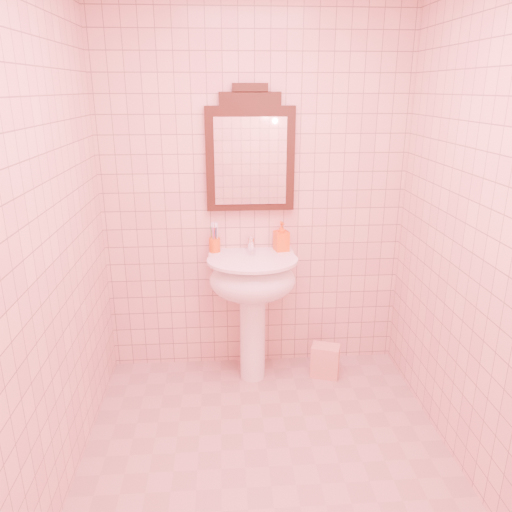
{
  "coord_description": "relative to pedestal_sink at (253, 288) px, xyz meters",
  "views": [
    {
      "loc": [
        -0.22,
        -2.12,
        1.89
      ],
      "look_at": [
        -0.03,
        0.55,
        0.99
      ],
      "focal_mm": 35.0,
      "sensor_mm": 36.0,
      "label": 1
    }
  ],
  "objects": [
    {
      "name": "floor",
      "position": [
        0.03,
        -0.87,
        -0.66
      ],
      "size": [
        2.2,
        2.2,
        0.0
      ],
      "primitive_type": "plane",
      "color": "tan",
      "rests_on": "ground"
    },
    {
      "name": "back_wall",
      "position": [
        0.03,
        0.23,
        0.59
      ],
      "size": [
        2.0,
        0.02,
        2.5
      ],
      "primitive_type": "cube",
      "color": "beige",
      "rests_on": "floor"
    },
    {
      "name": "pedestal_sink",
      "position": [
        0.0,
        0.0,
        0.0
      ],
      "size": [
        0.58,
        0.58,
        0.86
      ],
      "color": "white",
      "rests_on": "floor"
    },
    {
      "name": "faucet",
      "position": [
        0.0,
        0.14,
        0.26
      ],
      "size": [
        0.04,
        0.16,
        0.11
      ],
      "color": "white",
      "rests_on": "pedestal_sink"
    },
    {
      "name": "mirror",
      "position": [
        -0.0,
        0.2,
        0.84
      ],
      "size": [
        0.57,
        0.06,
        0.79
      ],
      "color": "black",
      "rests_on": "back_wall"
    },
    {
      "name": "toothbrush_cup",
      "position": [
        -0.24,
        0.16,
        0.25
      ],
      "size": [
        0.07,
        0.07,
        0.17
      ],
      "rotation": [
        0.0,
        0.0,
        -0.14
      ],
      "color": "#DD5812",
      "rests_on": "pedestal_sink"
    },
    {
      "name": "soap_dispenser",
      "position": [
        0.2,
        0.15,
        0.3
      ],
      "size": [
        0.11,
        0.11,
        0.2
      ],
      "primitive_type": "imported",
      "rotation": [
        0.0,
        0.0,
        0.23
      ],
      "color": "orange",
      "rests_on": "pedestal_sink"
    },
    {
      "name": "towel",
      "position": [
        0.5,
        -0.02,
        -0.55
      ],
      "size": [
        0.22,
        0.18,
        0.23
      ],
      "primitive_type": "cube",
      "rotation": [
        0.0,
        0.0,
        -0.33
      ],
      "color": "#EFAA8C",
      "rests_on": "floor"
    }
  ]
}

